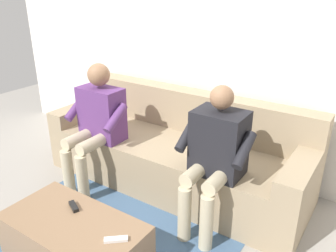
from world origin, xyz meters
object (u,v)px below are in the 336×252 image
Objects in this scene: couch at (176,153)px; person_left_seated at (215,152)px; remote_black at (74,206)px; remote_white at (116,239)px; coffee_table at (75,242)px; person_right_seated at (97,120)px.

person_left_seated is at bearing 146.05° from couch.
remote_white is (-0.46, 0.08, -0.00)m from remote_black.
couch is at bearing -90.00° from coffee_table.
coffee_table is 0.41m from remote_white.
remote_black is (-0.48, 0.74, -0.29)m from person_right_seated.
person_left_seated is at bearing -144.92° from remote_white.
remote_white is (0.22, 0.86, -0.29)m from person_left_seated.
couch is at bearing -143.56° from person_right_seated.
remote_black is at bearing 85.24° from couch.
couch is at bearing -33.95° from person_left_seated.
person_right_seated is 9.37× the size of remote_black.
person_left_seated is 7.87× the size of remote_white.
person_right_seated is at bearing -81.88° from remote_white.
coffee_table is at bearing -37.66° from remote_white.
couch reaches higher than remote_white.
coffee_table is at bearing 159.21° from remote_black.
remote_white is (-0.94, 0.82, -0.29)m from person_right_seated.
remote_white is at bearing 106.16° from couch.
coffee_table is 0.85× the size of person_right_seated.
person_left_seated is (-0.58, 0.39, 0.34)m from couch.
couch is at bearing -114.59° from remote_white.
coffee_table is 1.15m from person_left_seated.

